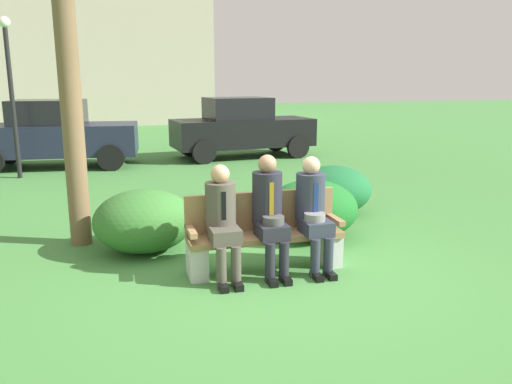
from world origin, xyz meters
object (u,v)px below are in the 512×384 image
object	(u,v)px
seated_man_left	(222,216)
seated_man_right	(313,208)
street_lamp	(10,81)
shrub_mid_lawn	(312,209)
park_bench	(264,235)
parked_car_near	(55,134)
shrub_near_bench	(333,190)
shrub_far_lawn	(144,221)
parked_car_far	(242,128)
seated_man_middle	(269,209)

from	to	relation	value
seated_man_left	seated_man_right	size ratio (longest dim) A/B	0.96
street_lamp	shrub_mid_lawn	bearing A→B (deg)	-51.58
park_bench	parked_car_near	xyz separation A→B (m)	(-2.99, 8.19, 0.42)
shrub_near_bench	shrub_mid_lawn	world-z (taller)	shrub_mid_lawn
shrub_mid_lawn	street_lamp	size ratio (longest dim) A/B	0.37
seated_man_left	shrub_far_lawn	world-z (taller)	seated_man_left
parked_car_near	shrub_near_bench	bearing A→B (deg)	-51.72
park_bench	shrub_far_lawn	distance (m)	1.67
park_bench	parked_car_near	size ratio (longest dim) A/B	0.44
park_bench	shrub_mid_lawn	bearing A→B (deg)	45.10
parked_car_far	street_lamp	world-z (taller)	street_lamp
shrub_far_lawn	parked_car_near	size ratio (longest dim) A/B	0.32
park_bench	parked_car_far	bearing A→B (deg)	77.36
parked_car_near	parked_car_far	xyz separation A→B (m)	(4.91, 0.37, 0.00)
shrub_near_bench	street_lamp	world-z (taller)	street_lamp
shrub_far_lawn	parked_car_far	bearing A→B (deg)	66.82
parked_car_near	parked_car_far	bearing A→B (deg)	4.29
parked_car_far	seated_man_middle	bearing A→B (deg)	-102.31
seated_man_left	seated_man_middle	world-z (taller)	seated_man_middle
shrub_far_lawn	shrub_mid_lawn	bearing A→B (deg)	-1.00
seated_man_left	seated_man_right	xyz separation A→B (m)	(1.07, -0.00, 0.02)
park_bench	seated_man_middle	world-z (taller)	seated_man_middle
park_bench	street_lamp	world-z (taller)	street_lamp
parked_car_near	parked_car_far	size ratio (longest dim) A/B	1.00
seated_man_middle	parked_car_far	world-z (taller)	parked_car_far
shrub_mid_lawn	seated_man_left	bearing A→B (deg)	-143.32
seated_man_left	street_lamp	size ratio (longest dim) A/B	0.36
seated_man_right	shrub_near_bench	size ratio (longest dim) A/B	1.03
park_bench	seated_man_middle	xyz separation A→B (m)	(0.02, -0.12, 0.33)
seated_man_middle	shrub_mid_lawn	bearing A→B (deg)	49.12
park_bench	shrub_mid_lawn	xyz separation A→B (m)	(1.00, 1.00, -0.01)
shrub_mid_lawn	street_lamp	bearing A→B (deg)	128.42
seated_man_middle	shrub_near_bench	distance (m)	2.88
park_bench	seated_man_right	bearing A→B (deg)	-13.17
park_bench	seated_man_left	distance (m)	0.61
parked_car_near	shrub_far_lawn	bearing A→B (deg)	-76.69
parked_car_near	seated_man_middle	bearing A→B (deg)	-70.07
shrub_far_lawn	street_lamp	bearing A→B (deg)	112.09
park_bench	shrub_far_lawn	world-z (taller)	park_bench
shrub_mid_lawn	parked_car_near	world-z (taller)	parked_car_near
seated_man_right	parked_car_far	world-z (taller)	parked_car_far
shrub_far_lawn	parked_car_near	distance (m)	7.35
shrub_near_bench	shrub_far_lawn	xyz separation A→B (m)	(-3.11, -1.06, 0.00)
shrub_near_bench	shrub_mid_lawn	distance (m)	1.37
shrub_mid_lawn	seated_man_right	bearing A→B (deg)	-111.66
park_bench	parked_car_near	distance (m)	8.72
park_bench	seated_man_right	world-z (taller)	seated_man_right
seated_man_left	shrub_mid_lawn	world-z (taller)	seated_man_left
seated_man_left	street_lamp	xyz separation A→B (m)	(-3.16, 7.02, 1.43)
shrub_far_lawn	parked_car_near	world-z (taller)	parked_car_near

